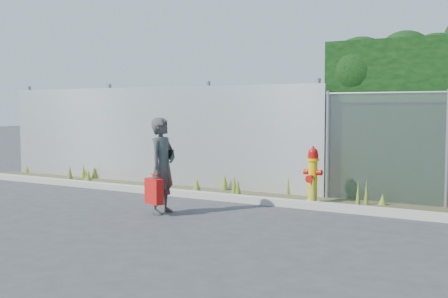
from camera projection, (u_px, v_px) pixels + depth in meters
ground at (195, 220)px, 8.69m from camera, size 80.00×80.00×0.00m
curb at (249, 200)px, 10.24m from camera, size 16.00×0.22×0.12m
weed_strip at (288, 194)px, 10.56m from camera, size 16.00×1.27×0.54m
corrugated_fence at (148, 135)px, 12.83m from camera, size 8.50×0.21×2.30m
fire_hydrant at (313, 176)px, 10.15m from camera, size 0.35×0.31×1.04m
woman at (163, 166)px, 9.17m from camera, size 0.40×0.59×1.57m
red_tote_bag at (154, 191)px, 9.03m from camera, size 0.37×0.14×0.48m
black_shoulder_bag at (167, 155)px, 9.27m from camera, size 0.22×0.09×0.16m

